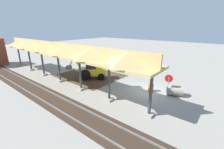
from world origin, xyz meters
name	(u,v)px	position (x,y,z in m)	size (l,w,h in m)	color
ground_plane	(147,91)	(0.00, 0.00, 0.00)	(120.00, 120.00, 0.00)	gray
dirt_work_zone	(90,76)	(8.78, 0.15, 0.00)	(8.54, 7.00, 0.01)	#4C3823
platform_canopy	(57,48)	(9.97, 4.16, 4.18)	(25.56, 3.20, 4.90)	#9E998E
rail_tracks	(98,125)	(0.00, 7.52, 0.03)	(60.00, 2.58, 0.15)	slate
stop_sign	(168,81)	(-2.10, -0.04, 1.64)	(0.75, 0.16, 2.28)	gray
backhoe	(92,69)	(7.63, 0.79, 1.27)	(4.72, 4.06, 2.82)	yellow
dirt_mound	(87,73)	(10.05, -0.40, 0.00)	(5.86, 5.86, 1.52)	#4C3823
concrete_pipe	(175,90)	(-2.55, -0.83, 0.53)	(1.76, 1.54, 1.07)	#9E9384
traffic_barrel	(151,87)	(-0.30, -0.22, 0.45)	(0.56, 0.56, 0.90)	orange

